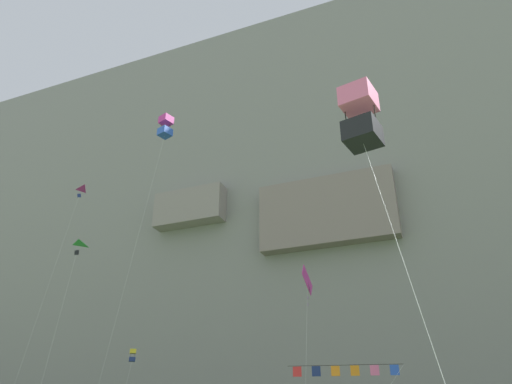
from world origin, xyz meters
The scene contains 8 objects.
cliff_face centered at (0.00, 66.74, 31.44)m, with size 180.00×31.46×62.89m.
kite_box_far_left centered at (-16.56, 38.12, 9.63)m, with size 2.01×4.73×10.25m.
kite_box_mid_left centered at (10.36, 11.80, 12.61)m, with size 2.78×5.89×13.68m.
kite_diamond_near_cliff centered at (2.62, 31.94, 13.07)m, with size 0.75×5.80×14.46m.
kite_banner_upper_left centered at (5.45, 29.43, 6.52)m, with size 6.94×4.58×6.96m.
kite_delta_low_center centered at (-15.44, 26.87, 15.89)m, with size 1.59×3.04×16.37m.
kite_delta_high_left centered at (-23.31, 33.92, 25.40)m, with size 1.80×5.38×26.23m.
kite_box_high_center centered at (-10.88, 31.52, 30.03)m, with size 1.72×5.53×31.17m.
Camera 1 is at (12.04, -1.60, 3.34)m, focal length 33.68 mm.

